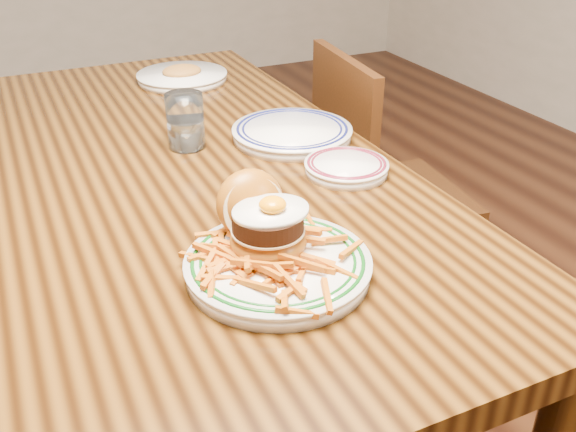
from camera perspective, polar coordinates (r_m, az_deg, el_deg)
name	(u,v)px	position (r m, az deg, el deg)	size (l,w,h in m)	color
floor	(199,424)	(1.79, -7.88, -17.82)	(6.00, 6.00, 0.00)	black
table	(179,201)	(1.38, -9.70, 1.30)	(0.85, 1.60, 0.75)	black
chair_right	(375,187)	(1.91, 7.76, 2.59)	(0.44, 0.44, 0.85)	#3F1D0D
main_plate	(273,248)	(0.96, -1.33, -2.90)	(0.28, 0.29, 0.14)	white
side_plate	(346,166)	(1.28, 5.21, 4.41)	(0.17, 0.17, 0.03)	white
rear_plate	(292,132)	(1.44, 0.37, 7.47)	(0.27, 0.27, 0.03)	white
water_glass	(186,124)	(1.40, -9.08, 8.06)	(0.08, 0.08, 0.12)	white
far_plate	(182,76)	(1.87, -9.39, 12.18)	(0.25, 0.25, 0.05)	white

